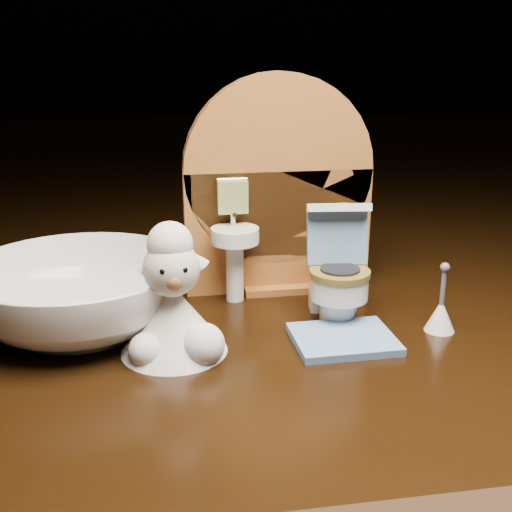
{
  "coord_description": "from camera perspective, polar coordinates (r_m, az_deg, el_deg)",
  "views": [
    {
      "loc": [
        -0.09,
        -0.36,
        0.17
      ],
      "look_at": [
        -0.03,
        0.0,
        0.05
      ],
      "focal_mm": 45.0,
      "sensor_mm": 36.0,
      "label": 1
    }
  ],
  "objects": [
    {
      "name": "ceramic_bowl",
      "position": [
        0.41,
        -15.45,
        -3.43
      ],
      "size": [
        0.17,
        0.17,
        0.04
      ],
      "primitive_type": "imported",
      "rotation": [
        0.0,
        0.0,
        -0.37
      ],
      "color": "white",
      "rests_on": "ground"
    },
    {
      "name": "backdrop_panel",
      "position": [
        0.44,
        1.88,
        5.12
      ],
      "size": [
        0.13,
        0.05,
        0.15
      ],
      "color": "#A76028",
      "rests_on": "ground"
    },
    {
      "name": "plush_lamb",
      "position": [
        0.36,
        -7.34,
        -4.64
      ],
      "size": [
        0.06,
        0.06,
        0.08
      ],
      "rotation": [
        0.0,
        0.0,
        0.07
      ],
      "color": "silver",
      "rests_on": "ground"
    },
    {
      "name": "bath_mat",
      "position": [
        0.38,
        7.77,
        -7.33
      ],
      "size": [
        0.06,
        0.05,
        0.0
      ],
      "primitive_type": "cube",
      "rotation": [
        0.0,
        0.0,
        0.02
      ],
      "color": "#5F81AA",
      "rests_on": "ground"
    },
    {
      "name": "toy_toilet",
      "position": [
        0.41,
        7.21,
        -1.85
      ],
      "size": [
        0.04,
        0.05,
        0.08
      ],
      "rotation": [
        0.0,
        0.0,
        -0.12
      ],
      "color": "white",
      "rests_on": "ground"
    },
    {
      "name": "toilet_brush",
      "position": [
        0.41,
        16.09,
        -4.89
      ],
      "size": [
        0.02,
        0.02,
        0.04
      ],
      "color": "white",
      "rests_on": "ground"
    }
  ]
}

